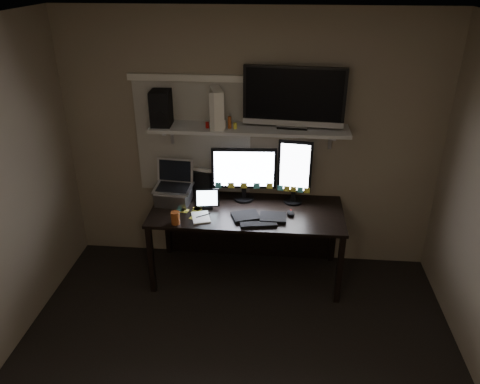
# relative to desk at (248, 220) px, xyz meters

# --- Properties ---
(ceiling) EXTENTS (3.60, 3.60, 0.00)m
(ceiling) POSITION_rel_desk_xyz_m (0.00, -1.55, 1.95)
(ceiling) COLOR silver
(ceiling) RESTS_ON back_wall
(back_wall) EXTENTS (3.60, 0.00, 3.60)m
(back_wall) POSITION_rel_desk_xyz_m (0.00, 0.25, 0.70)
(back_wall) COLOR #776655
(back_wall) RESTS_ON floor
(window_blinds) EXTENTS (1.10, 0.02, 1.10)m
(window_blinds) POSITION_rel_desk_xyz_m (-0.55, 0.24, 0.75)
(window_blinds) COLOR beige
(window_blinds) RESTS_ON back_wall
(desk) EXTENTS (1.80, 0.75, 0.73)m
(desk) POSITION_rel_desk_xyz_m (0.00, 0.00, 0.00)
(desk) COLOR black
(desk) RESTS_ON floor
(wall_shelf) EXTENTS (1.80, 0.35, 0.03)m
(wall_shelf) POSITION_rel_desk_xyz_m (0.00, 0.08, 0.91)
(wall_shelf) COLOR #B5B4B0
(wall_shelf) RESTS_ON back_wall
(monitor_landscape) EXTENTS (0.62, 0.10, 0.54)m
(monitor_landscape) POSITION_rel_desk_xyz_m (-0.05, 0.11, 0.45)
(monitor_landscape) COLOR black
(monitor_landscape) RESTS_ON desk
(monitor_portrait) EXTENTS (0.32, 0.10, 0.64)m
(monitor_portrait) POSITION_rel_desk_xyz_m (0.43, 0.09, 0.50)
(monitor_portrait) COLOR black
(monitor_portrait) RESTS_ON desk
(keyboard) EXTENTS (0.53, 0.28, 0.03)m
(keyboard) POSITION_rel_desk_xyz_m (0.12, -0.27, 0.19)
(keyboard) COLOR black
(keyboard) RESTS_ON desk
(mouse) EXTENTS (0.10, 0.12, 0.04)m
(mouse) POSITION_rel_desk_xyz_m (0.41, -0.18, 0.20)
(mouse) COLOR black
(mouse) RESTS_ON desk
(notepad) EXTENTS (0.21, 0.25, 0.01)m
(notepad) POSITION_rel_desk_xyz_m (-0.41, -0.30, 0.18)
(notepad) COLOR white
(notepad) RESTS_ON desk
(tablet) EXTENTS (0.24, 0.13, 0.20)m
(tablet) POSITION_rel_desk_xyz_m (-0.37, -0.11, 0.28)
(tablet) COLOR black
(tablet) RESTS_ON desk
(file_sorter) EXTENTS (0.24, 0.16, 0.28)m
(file_sorter) POSITION_rel_desk_xyz_m (-0.47, 0.15, 0.32)
(file_sorter) COLOR black
(file_sorter) RESTS_ON desk
(laptop) EXTENTS (0.38, 0.32, 0.40)m
(laptop) POSITION_rel_desk_xyz_m (-0.71, -0.04, 0.38)
(laptop) COLOR silver
(laptop) RESTS_ON desk
(cup) EXTENTS (0.09, 0.09, 0.12)m
(cup) POSITION_rel_desk_xyz_m (-0.61, -0.42, 0.23)
(cup) COLOR brown
(cup) RESTS_ON desk
(sticky_notes) EXTENTS (0.32, 0.25, 0.00)m
(sticky_notes) POSITION_rel_desk_xyz_m (-0.49, -0.23, 0.18)
(sticky_notes) COLOR gold
(sticky_notes) RESTS_ON desk
(tv) EXTENTS (0.91, 0.24, 0.54)m
(tv) POSITION_rel_desk_xyz_m (0.39, 0.11, 1.20)
(tv) COLOR black
(tv) RESTS_ON wall_shelf
(game_console) EXTENTS (0.16, 0.30, 0.34)m
(game_console) POSITION_rel_desk_xyz_m (-0.29, 0.08, 1.10)
(game_console) COLOR beige
(game_console) RESTS_ON wall_shelf
(speaker) EXTENTS (0.18, 0.22, 0.32)m
(speaker) POSITION_rel_desk_xyz_m (-0.80, 0.06, 1.09)
(speaker) COLOR black
(speaker) RESTS_ON wall_shelf
(bottles) EXTENTS (0.20, 0.10, 0.13)m
(bottles) POSITION_rel_desk_xyz_m (-0.25, 0.01, 0.99)
(bottles) COLOR #A50F0C
(bottles) RESTS_ON wall_shelf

